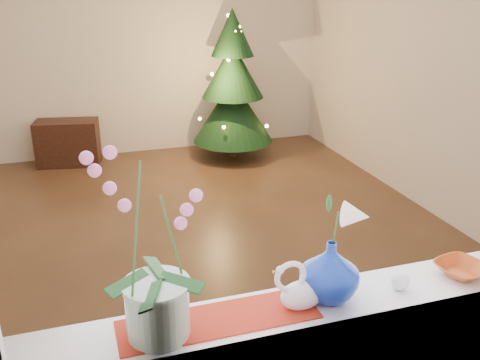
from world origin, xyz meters
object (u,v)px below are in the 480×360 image
object	(u,v)px
blue_vase	(330,267)
xmas_tree	(233,85)
paperweight	(400,281)
orchid_pot	(153,246)
amber_dish	(461,270)
side_table	(68,143)
swan	(302,285)

from	to	relation	value
blue_vase	xmas_tree	xyz separation A→B (m)	(0.96, 4.31, -0.20)
paperweight	xmas_tree	size ratio (longest dim) A/B	0.04
orchid_pot	xmas_tree	world-z (taller)	xmas_tree
orchid_pot	xmas_tree	size ratio (longest dim) A/B	0.39
orchid_pot	amber_dish	world-z (taller)	orchid_pot
paperweight	side_table	xyz separation A→B (m)	(-1.19, 4.64, -0.70)
orchid_pot	swan	distance (m)	0.57
amber_dish	xmas_tree	size ratio (longest dim) A/B	0.10
swan	paperweight	size ratio (longest dim) A/B	3.01
blue_vase	paperweight	distance (m)	0.30
amber_dish	side_table	bearing A→B (deg)	107.76
side_table	paperweight	bearing A→B (deg)	-64.69
paperweight	amber_dish	distance (m)	0.29
swan	blue_vase	bearing A→B (deg)	16.08
blue_vase	side_table	xyz separation A→B (m)	(-0.91, 4.61, -0.80)
orchid_pot	paperweight	world-z (taller)	orchid_pot
swan	side_table	size ratio (longest dim) A/B	0.32
orchid_pot	swan	xyz separation A→B (m)	(0.51, -0.00, -0.24)
amber_dish	blue_vase	bearing A→B (deg)	178.25
swan	paperweight	bearing A→B (deg)	3.32
amber_dish	paperweight	bearing A→B (deg)	-177.20
blue_vase	paperweight	world-z (taller)	blue_vase
paperweight	xmas_tree	world-z (taller)	xmas_tree
swan	xmas_tree	world-z (taller)	xmas_tree
swan	blue_vase	xyz separation A→B (m)	(0.12, 0.03, 0.04)
xmas_tree	orchid_pot	bearing A→B (deg)	-110.19
xmas_tree	side_table	size ratio (longest dim) A/B	2.50
blue_vase	side_table	bearing A→B (deg)	101.11
paperweight	amber_dish	xyz separation A→B (m)	(0.29, 0.01, -0.02)
orchid_pot	blue_vase	bearing A→B (deg)	2.16
orchid_pot	xmas_tree	xyz separation A→B (m)	(1.59, 4.33, -0.40)
orchid_pot	swan	bearing A→B (deg)	-0.15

